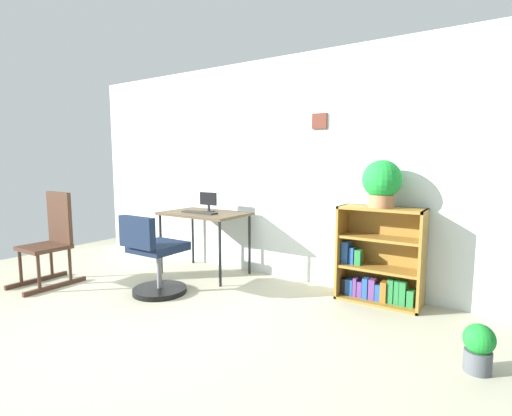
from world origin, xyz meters
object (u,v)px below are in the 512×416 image
object	(u,v)px
desk	(205,217)
bookshelf_low	(379,260)
keyboard	(199,212)
potted_plant_on_shelf	(382,182)
monitor	(208,202)
potted_plant_floor	(479,347)
office_chair	(154,260)
rocking_chair	(52,239)

from	to	relation	value
desk	bookshelf_low	distance (m)	1.93
keyboard	potted_plant_on_shelf	size ratio (longest dim) A/B	1.03
potted_plant_on_shelf	monitor	bearing A→B (deg)	-177.27
bookshelf_low	potted_plant_floor	distance (m)	1.25
keyboard	potted_plant_on_shelf	xyz separation A→B (m)	(1.91, 0.26, 0.38)
monitor	bookshelf_low	xyz separation A→B (m)	(1.91, 0.14, -0.44)
office_chair	rocking_chair	distance (m)	1.22
bookshelf_low	office_chair	bearing A→B (deg)	-151.06
office_chair	bookshelf_low	xyz separation A→B (m)	(1.84, 1.02, 0.04)
bookshelf_low	keyboard	bearing A→B (deg)	-170.72
potted_plant_on_shelf	office_chair	bearing A→B (deg)	-152.45
monitor	office_chair	bearing A→B (deg)	-85.85
rocking_chair	potted_plant_floor	bearing A→B (deg)	7.17
desk	bookshelf_low	world-z (taller)	bookshelf_low
keyboard	bookshelf_low	world-z (taller)	bookshelf_low
rocking_chair	bookshelf_low	xyz separation A→B (m)	(3.00, 1.37, -0.10)
rocking_chair	potted_plant_floor	size ratio (longest dim) A/B	3.19
potted_plant_on_shelf	potted_plant_floor	bearing A→B (deg)	-44.33
rocking_chair	bookshelf_low	size ratio (longest dim) A/B	1.10
potted_plant_on_shelf	rocking_chair	bearing A→B (deg)	-156.44
monitor	potted_plant_on_shelf	distance (m)	1.94
monitor	rocking_chair	size ratio (longest dim) A/B	0.24
office_chair	potted_plant_on_shelf	distance (m)	2.22
desk	potted_plant_floor	bearing A→B (deg)	-13.49
potted_plant_floor	desk	bearing A→B (deg)	166.51
desk	rocking_chair	distance (m)	1.60
keyboard	desk	bearing A→B (deg)	93.39
desk	keyboard	xyz separation A→B (m)	(0.01, -0.09, 0.07)
bookshelf_low	rocking_chair	bearing A→B (deg)	-155.54
office_chair	potted_plant_floor	xyz separation A→B (m)	(2.70, 0.14, -0.18)
office_chair	potted_plant_floor	bearing A→B (deg)	2.92
desk	potted_plant_on_shelf	xyz separation A→B (m)	(1.91, 0.17, 0.45)
monitor	keyboard	distance (m)	0.19
monitor	office_chair	distance (m)	1.00
keyboard	bookshelf_low	bearing A→B (deg)	9.28
potted_plant_floor	monitor	bearing A→B (deg)	165.06
monitor	bookshelf_low	bearing A→B (deg)	4.31
desk	monitor	world-z (taller)	monitor
bookshelf_low	potted_plant_floor	size ratio (longest dim) A/B	2.90
desk	potted_plant_on_shelf	world-z (taller)	potted_plant_on_shelf
office_chair	rocking_chair	xyz separation A→B (m)	(-1.16, -0.35, 0.14)
rocking_chair	potted_plant_on_shelf	bearing A→B (deg)	23.56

